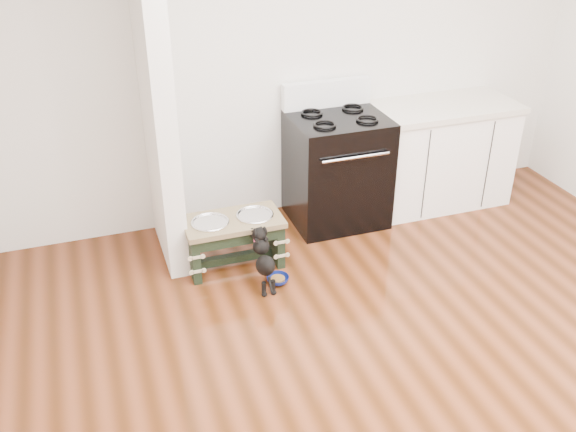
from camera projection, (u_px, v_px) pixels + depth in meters
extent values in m
plane|color=#421F0B|center=(439.00, 399.00, 3.70)|extent=(5.00, 5.00, 0.00)
plane|color=silver|center=(295.00, 55.00, 5.10)|extent=(5.00, 0.00, 5.00)
cube|color=silver|center=(155.00, 85.00, 4.44)|extent=(0.15, 0.80, 2.70)
cube|color=black|center=(337.00, 170.00, 5.32)|extent=(0.76, 0.65, 0.92)
cube|color=black|center=(352.00, 192.00, 5.09)|extent=(0.58, 0.02, 0.50)
cylinder|color=silver|center=(356.00, 158.00, 4.91)|extent=(0.56, 0.02, 0.02)
cube|color=white|center=(327.00, 94.00, 5.27)|extent=(0.76, 0.08, 0.22)
torus|color=black|center=(325.00, 125.00, 4.92)|extent=(0.18, 0.18, 0.02)
torus|color=black|center=(367.00, 119.00, 5.03)|extent=(0.18, 0.18, 0.02)
torus|color=black|center=(312.00, 113.00, 5.15)|extent=(0.18, 0.18, 0.02)
torus|color=black|center=(353.00, 108.00, 5.26)|extent=(0.18, 0.18, 0.02)
cube|color=white|center=(439.00, 156.00, 5.63)|extent=(1.20, 0.60, 0.86)
cube|color=beige|center=(445.00, 107.00, 5.41)|extent=(1.24, 0.64, 0.05)
cube|color=black|center=(449.00, 208.00, 5.61)|extent=(1.20, 0.06, 0.10)
cube|color=black|center=(192.00, 252.00, 4.74)|extent=(0.06, 0.35, 0.36)
cube|color=black|center=(274.00, 237.00, 4.92)|extent=(0.06, 0.35, 0.36)
cube|color=black|center=(239.00, 240.00, 4.63)|extent=(0.58, 0.03, 0.09)
cube|color=black|center=(235.00, 258.00, 4.89)|extent=(0.58, 0.06, 0.06)
cube|color=brown|center=(233.00, 221.00, 4.73)|extent=(0.73, 0.39, 0.04)
cylinder|color=silver|center=(210.00, 225.00, 4.68)|extent=(0.25, 0.25, 0.04)
cylinder|color=silver|center=(255.00, 218.00, 4.78)|extent=(0.25, 0.25, 0.04)
torus|color=silver|center=(210.00, 222.00, 4.67)|extent=(0.28, 0.28, 0.02)
torus|color=silver|center=(255.00, 215.00, 4.77)|extent=(0.28, 0.28, 0.02)
cylinder|color=black|center=(264.00, 289.00, 4.55)|extent=(0.03, 0.03, 0.11)
cylinder|color=black|center=(273.00, 287.00, 4.57)|extent=(0.03, 0.03, 0.11)
sphere|color=black|center=(264.00, 294.00, 4.56)|extent=(0.04, 0.04, 0.04)
sphere|color=black|center=(274.00, 293.00, 4.58)|extent=(0.04, 0.04, 0.04)
ellipsoid|color=black|center=(265.00, 266.00, 4.54)|extent=(0.13, 0.30, 0.26)
sphere|color=black|center=(261.00, 246.00, 4.57)|extent=(0.12, 0.12, 0.12)
sphere|color=black|center=(259.00, 234.00, 4.56)|extent=(0.10, 0.10, 0.10)
sphere|color=black|center=(252.00, 230.00, 4.61)|extent=(0.04, 0.04, 0.04)
sphere|color=black|center=(261.00, 229.00, 4.63)|extent=(0.04, 0.04, 0.04)
cylinder|color=black|center=(270.00, 284.00, 4.49)|extent=(0.02, 0.08, 0.10)
torus|color=#E84471|center=(260.00, 240.00, 4.57)|extent=(0.10, 0.06, 0.09)
imported|color=navy|center=(278.00, 280.00, 4.69)|extent=(0.21, 0.21, 0.05)
cylinder|color=#502E16|center=(278.00, 279.00, 4.69)|extent=(0.10, 0.10, 0.02)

